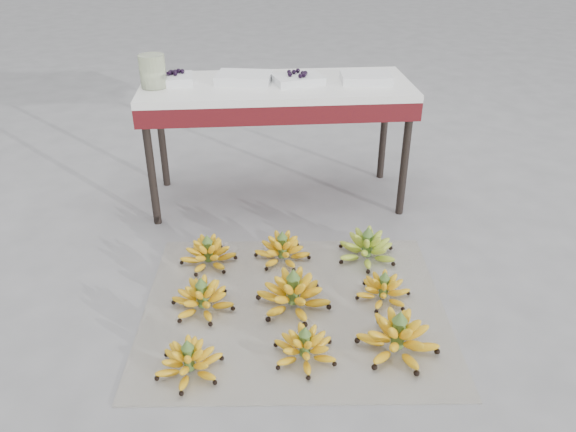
{
  "coord_description": "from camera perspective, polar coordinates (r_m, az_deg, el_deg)",
  "views": [
    {
      "loc": [
        -0.27,
        -1.83,
        1.48
      ],
      "look_at": [
        -0.08,
        0.38,
        0.24
      ],
      "focal_mm": 35.0,
      "sensor_mm": 36.0,
      "label": 1
    }
  ],
  "objects": [
    {
      "name": "bunch_front_left",
      "position": [
        2.09,
        -10.01,
        -14.31
      ],
      "size": [
        0.27,
        0.27,
        0.15
      ],
      "rotation": [
        0.0,
        0.0,
        0.12
      ],
      "color": "yellow",
      "rests_on": "newspaper_mat"
    },
    {
      "name": "tray_left",
      "position": [
        3.01,
        -4.5,
        13.84
      ],
      "size": [
        0.31,
        0.25,
        0.04
      ],
      "color": "silver",
      "rests_on": "vendor_table"
    },
    {
      "name": "newspaper_mat",
      "position": [
        2.38,
        0.64,
        -9.28
      ],
      "size": [
        1.32,
        1.14,
        0.01
      ],
      "primitive_type": "cube",
      "rotation": [
        0.0,
        0.0,
        -0.07
      ],
      "color": "silver",
      "rests_on": "ground"
    },
    {
      "name": "glass_jar",
      "position": [
        2.96,
        -13.58,
        14.1
      ],
      "size": [
        0.17,
        0.17,
        0.16
      ],
      "primitive_type": "cylinder",
      "rotation": [
        0.0,
        0.0,
        0.36
      ],
      "color": "#E2F2C0",
      "rests_on": "vendor_table"
    },
    {
      "name": "ground",
      "position": [
        2.37,
        2.81,
        -9.56
      ],
      "size": [
        60.0,
        60.0,
        0.0
      ],
      "primitive_type": "plane",
      "color": "slate",
      "rests_on": "ground"
    },
    {
      "name": "bunch_back_right",
      "position": [
        2.67,
        8.03,
        -3.22
      ],
      "size": [
        0.31,
        0.31,
        0.17
      ],
      "rotation": [
        0.0,
        0.0,
        -0.08
      ],
      "color": "olive",
      "rests_on": "newspaper_mat"
    },
    {
      "name": "bunch_mid_left",
      "position": [
        2.36,
        -8.7,
        -8.27
      ],
      "size": [
        0.33,
        0.33,
        0.16
      ],
      "rotation": [
        0.0,
        0.0,
        0.32
      ],
      "color": "yellow",
      "rests_on": "newspaper_mat"
    },
    {
      "name": "tray_right",
      "position": [
        2.98,
        1.03,
        13.75
      ],
      "size": [
        0.28,
        0.23,
        0.06
      ],
      "color": "silver",
      "rests_on": "vendor_table"
    },
    {
      "name": "bunch_back_center",
      "position": [
        2.64,
        -0.58,
        -3.47
      ],
      "size": [
        0.33,
        0.33,
        0.16
      ],
      "rotation": [
        0.0,
        0.0,
        -0.36
      ],
      "color": "yellow",
      "rests_on": "newspaper_mat"
    },
    {
      "name": "tray_far_left",
      "position": [
        3.04,
        -12.07,
        13.46
      ],
      "size": [
        0.26,
        0.2,
        0.06
      ],
      "color": "silver",
      "rests_on": "vendor_table"
    },
    {
      "name": "vendor_table",
      "position": [
        3.01,
        -1.18,
        11.96
      ],
      "size": [
        1.4,
        0.56,
        0.67
      ],
      "color": "black",
      "rests_on": "ground"
    },
    {
      "name": "bunch_front_right",
      "position": [
        2.18,
        11.09,
        -12.0
      ],
      "size": [
        0.4,
        0.4,
        0.18
      ],
      "rotation": [
        0.0,
        0.0,
        -0.39
      ],
      "color": "yellow",
      "rests_on": "newspaper_mat"
    },
    {
      "name": "bunch_back_left",
      "position": [
        2.64,
        -8.1,
        -3.82
      ],
      "size": [
        0.27,
        0.27,
        0.16
      ],
      "rotation": [
        0.0,
        0.0,
        -0.05
      ],
      "color": "yellow",
      "rests_on": "newspaper_mat"
    },
    {
      "name": "tray_far_right",
      "position": [
        3.03,
        7.92,
        13.74
      ],
      "size": [
        0.27,
        0.2,
        0.04
      ],
      "color": "silver",
      "rests_on": "vendor_table"
    },
    {
      "name": "bunch_mid_center",
      "position": [
        2.34,
        0.53,
        -7.91
      ],
      "size": [
        0.41,
        0.41,
        0.19
      ],
      "rotation": [
        0.0,
        0.0,
        -0.43
      ],
      "color": "yellow",
      "rests_on": "newspaper_mat"
    },
    {
      "name": "bunch_front_center",
      "position": [
        2.12,
        1.7,
        -13.19
      ],
      "size": [
        0.31,
        0.31,
        0.15
      ],
      "rotation": [
        0.0,
        0.0,
        0.36
      ],
      "color": "yellow",
      "rests_on": "newspaper_mat"
    },
    {
      "name": "bunch_mid_right",
      "position": [
        2.43,
        9.68,
        -7.39
      ],
      "size": [
        0.26,
        0.26,
        0.14
      ],
      "rotation": [
        0.0,
        0.0,
        -0.11
      ],
      "color": "yellow",
      "rests_on": "newspaper_mat"
    }
  ]
}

